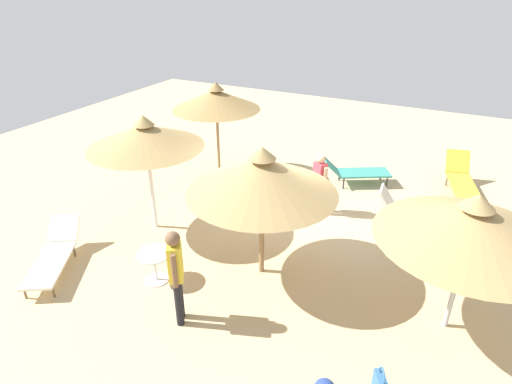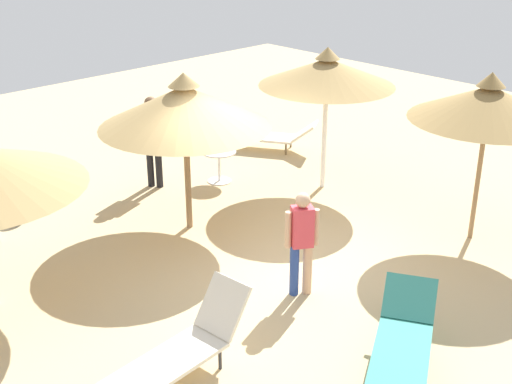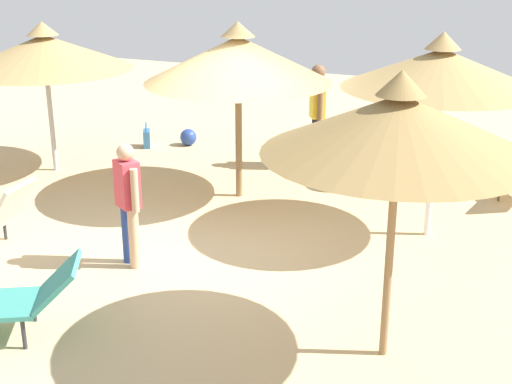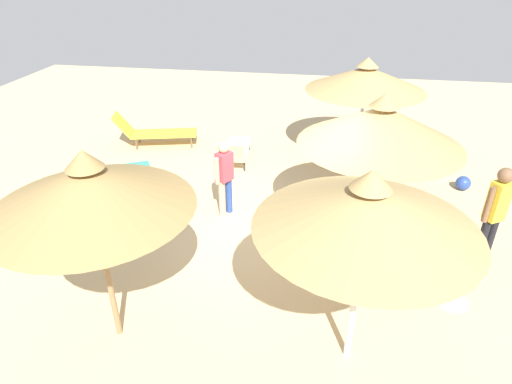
{
  "view_description": "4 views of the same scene",
  "coord_description": "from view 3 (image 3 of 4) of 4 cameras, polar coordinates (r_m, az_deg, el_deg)",
  "views": [
    {
      "loc": [
        -7.77,
        -3.23,
        5.31
      ],
      "look_at": [
        0.1,
        0.7,
        0.79
      ],
      "focal_mm": 29.76,
      "sensor_mm": 36.0,
      "label": 1
    },
    {
      "loc": [
        6.7,
        -6.67,
        5.12
      ],
      "look_at": [
        -0.34,
        0.11,
        0.91
      ],
      "focal_mm": 47.71,
      "sensor_mm": 36.0,
      "label": 2
    },
    {
      "loc": [
        7.91,
        3.99,
        3.83
      ],
      "look_at": [
        0.3,
        0.81,
        0.83
      ],
      "focal_mm": 49.92,
      "sensor_mm": 36.0,
      "label": 3
    },
    {
      "loc": [
        -0.63,
        6.8,
        4.65
      ],
      "look_at": [
        0.45,
        0.23,
        0.94
      ],
      "focal_mm": 30.49,
      "sensor_mm": 36.0,
      "label": 4
    }
  ],
  "objects": [
    {
      "name": "ground",
      "position": [
        9.67,
        -3.74,
        -3.74
      ],
      "size": [
        24.0,
        24.0,
        0.1
      ],
      "primitive_type": "cube",
      "color": "tan"
    },
    {
      "name": "parasol_umbrella_near_right",
      "position": [
        9.3,
        14.61,
        9.54
      ],
      "size": [
        2.5,
        2.5,
        2.71
      ],
      "color": "white",
      "rests_on": "ground"
    },
    {
      "name": "parasol_umbrella_front",
      "position": [
        10.54,
        -1.45,
        10.58
      ],
      "size": [
        2.78,
        2.78,
        2.66
      ],
      "color": "olive",
      "rests_on": "ground"
    },
    {
      "name": "parasol_umbrella_center",
      "position": [
        6.27,
        11.36,
        5.31
      ],
      "size": [
        2.41,
        2.41,
        2.76
      ],
      "color": "olive",
      "rests_on": "ground"
    },
    {
      "name": "parasol_umbrella_far_left",
      "position": [
        12.31,
        -16.6,
        10.72
      ],
      "size": [
        2.84,
        2.84,
        2.51
      ],
      "color": "#B2B2B7",
      "rests_on": "ground"
    },
    {
      "name": "lounge_chair_back",
      "position": [
        11.78,
        19.31,
        1.55
      ],
      "size": [
        2.04,
        1.56,
        0.7
      ],
      "color": "silver",
      "rests_on": "ground"
    },
    {
      "name": "person_standing_near_right",
      "position": [
        8.6,
        -10.21,
        -0.46
      ],
      "size": [
        0.34,
        0.42,
        1.54
      ],
      "color": "tan",
      "rests_on": "ground"
    },
    {
      "name": "person_standing_front",
      "position": [
        12.22,
        4.94,
        6.65
      ],
      "size": [
        0.41,
        0.33,
        1.79
      ],
      "color": "black",
      "rests_on": "ground"
    },
    {
      "name": "handbag",
      "position": [
        13.75,
        -8.75,
        4.33
      ],
      "size": [
        0.34,
        0.26,
        0.49
      ],
      "color": "#336699",
      "rests_on": "ground"
    },
    {
      "name": "side_table_round",
      "position": [
        11.48,
        8.83,
        2.49
      ],
      "size": [
        0.67,
        0.67,
        0.63
      ],
      "color": "silver",
      "rests_on": "ground"
    },
    {
      "name": "beach_ball",
      "position": [
        13.77,
        -5.44,
        4.4
      ],
      "size": [
        0.32,
        0.32,
        0.32
      ],
      "primitive_type": "sphere",
      "color": "navy",
      "rests_on": "ground"
    }
  ]
}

